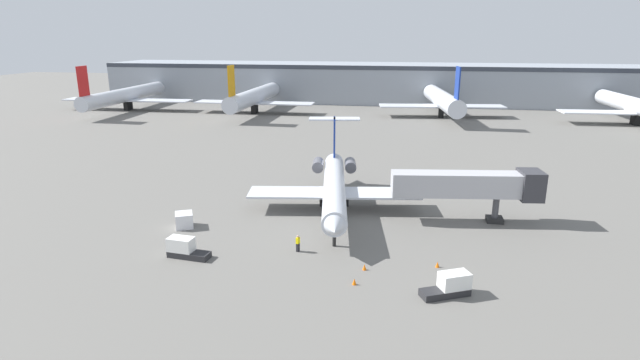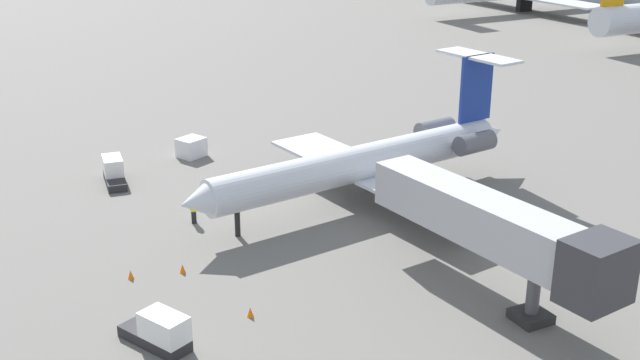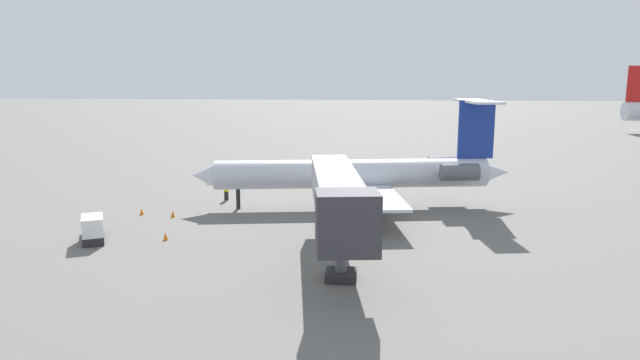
% 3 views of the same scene
% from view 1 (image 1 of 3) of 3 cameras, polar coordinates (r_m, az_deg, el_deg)
% --- Properties ---
extents(ground_plane, '(400.00, 400.00, 0.10)m').
position_cam_1_polar(ground_plane, '(60.30, 0.02, -3.48)').
color(ground_plane, '#66635E').
extents(regional_jet, '(20.82, 28.17, 9.43)m').
position_cam_1_polar(regional_jet, '(59.70, 1.63, -0.49)').
color(regional_jet, silver).
rests_on(regional_jet, ground_plane).
extents(jet_bridge, '(16.58, 5.10, 5.93)m').
position_cam_1_polar(jet_bridge, '(58.03, 17.23, -0.55)').
color(jet_bridge, '#ADADB2').
rests_on(jet_bridge, ground_plane).
extents(ground_crew_marshaller, '(0.38, 0.46, 1.69)m').
position_cam_1_polar(ground_crew_marshaller, '(48.90, -2.52, -7.18)').
color(ground_crew_marshaller, black).
rests_on(ground_crew_marshaller, ground_plane).
extents(baggage_tug_lead, '(4.21, 3.01, 1.90)m').
position_cam_1_polar(baggage_tug_lead, '(42.53, 14.55, -11.50)').
color(baggage_tug_lead, '#262628').
rests_on(baggage_tug_lead, ground_plane).
extents(baggage_tug_trailing, '(4.13, 1.82, 1.90)m').
position_cam_1_polar(baggage_tug_trailing, '(49.42, -15.10, -7.52)').
color(baggage_tug_trailing, '#262628').
rests_on(baggage_tug_trailing, ground_plane).
extents(cargo_container_uld, '(2.53, 2.63, 1.60)m').
position_cam_1_polar(cargo_container_uld, '(56.81, -15.14, -4.41)').
color(cargo_container_uld, silver).
rests_on(cargo_container_uld, ground_plane).
extents(traffic_cone_near, '(0.36, 0.36, 0.55)m').
position_cam_1_polar(traffic_cone_near, '(43.12, 3.91, -11.42)').
color(traffic_cone_near, orange).
rests_on(traffic_cone_near, ground_plane).
extents(traffic_cone_mid, '(0.36, 0.36, 0.55)m').
position_cam_1_polar(traffic_cone_mid, '(47.19, 13.18, -9.29)').
color(traffic_cone_mid, orange).
rests_on(traffic_cone_mid, ground_plane).
extents(traffic_cone_far, '(0.36, 0.36, 0.55)m').
position_cam_1_polar(traffic_cone_far, '(45.66, 5.06, -9.80)').
color(traffic_cone_far, orange).
rests_on(traffic_cone_far, ground_plane).
extents(terminal_building, '(170.37, 22.18, 11.60)m').
position_cam_1_polar(terminal_building, '(160.14, 6.68, 10.89)').
color(terminal_building, '#8C939E').
rests_on(terminal_building, ground_plane).
extents(parked_airliner_west_end, '(36.05, 42.81, 13.13)m').
position_cam_1_polar(parked_airliner_west_end, '(150.63, -21.08, 8.97)').
color(parked_airliner_west_end, silver).
rests_on(parked_airliner_west_end, ground_plane).
extents(parked_airliner_west_mid, '(31.86, 37.92, 13.47)m').
position_cam_1_polar(parked_airliner_west_mid, '(136.16, -7.50, 9.32)').
color(parked_airliner_west_mid, silver).
rests_on(parked_airliner_west_mid, ground_plane).
extents(parked_airliner_centre, '(31.78, 37.46, 13.60)m').
position_cam_1_polar(parked_airliner_centre, '(132.17, 13.66, 8.83)').
color(parked_airliner_centre, silver).
rests_on(parked_airliner_centre, ground_plane).
extents(parked_airliner_east_mid, '(33.99, 40.30, 13.14)m').
position_cam_1_polar(parked_airliner_east_mid, '(138.15, 32.36, 7.00)').
color(parked_airliner_east_mid, silver).
rests_on(parked_airliner_east_mid, ground_plane).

